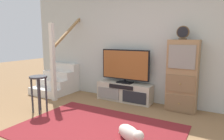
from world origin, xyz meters
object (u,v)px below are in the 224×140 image
(television, at_px, (125,65))
(dog, at_px, (130,133))
(media_console, at_px, (124,92))
(bar_stool_near, at_px, (39,86))
(side_cabinet, at_px, (182,76))
(desk_clock, at_px, (183,33))

(television, xyz_separation_m, dog, (0.91, -1.66, -0.72))
(media_console, xyz_separation_m, bar_stool_near, (-1.15, -1.48, 0.33))
(side_cabinet, height_order, dog, side_cabinet)
(television, xyz_separation_m, side_cabinet, (1.28, -0.01, -0.12))
(bar_stool_near, bearing_deg, dog, -4.27)
(media_console, xyz_separation_m, side_cabinet, (1.28, 0.01, 0.50))
(desk_clock, xyz_separation_m, dog, (-0.34, -1.63, -1.45))
(media_console, distance_m, desk_clock, 1.84)
(media_console, height_order, dog, media_console)
(side_cabinet, xyz_separation_m, desk_clock, (-0.03, -0.02, 0.85))
(television, distance_m, bar_stool_near, 1.92)
(bar_stool_near, bearing_deg, desk_clock, 31.63)
(dog, bearing_deg, side_cabinet, 77.18)
(dog, bearing_deg, television, 118.67)
(media_console, relative_size, television, 1.12)
(media_console, height_order, desk_clock, desk_clock)
(media_console, relative_size, side_cabinet, 0.92)
(bar_stool_near, bearing_deg, media_console, 52.22)
(bar_stool_near, bearing_deg, television, 52.66)
(television, relative_size, dog, 2.33)
(television, distance_m, desk_clock, 1.44)
(desk_clock, bearing_deg, dog, -101.85)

